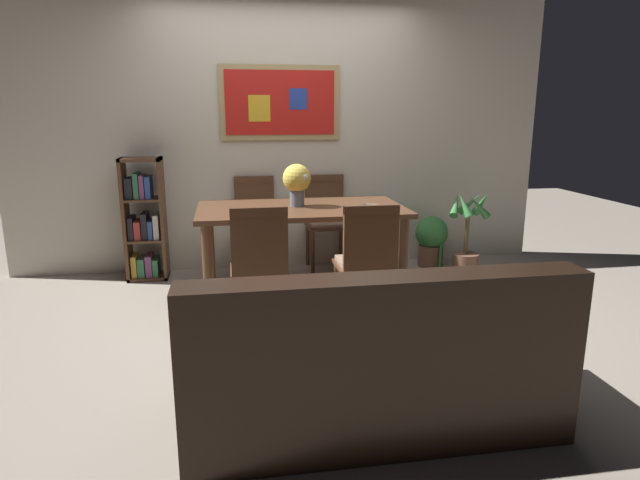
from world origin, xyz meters
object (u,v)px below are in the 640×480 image
Objects in this scene: leather_couch at (370,364)px; potted_palm at (467,240)px; dining_chair_near_left at (259,258)px; potted_ivy at (431,239)px; tv_remote at (372,206)px; flower_vase at (297,181)px; dining_chair_far_left at (255,216)px; dining_table at (301,217)px; dining_chair_far_right at (326,214)px; bookshelf at (144,223)px; dining_chair_near_right at (367,255)px.

potted_palm is (1.58, 2.35, 0.01)m from leather_couch.
dining_chair_near_left is 2.27m from potted_ivy.
potted_palm is at bearing 56.15° from leather_couch.
flower_vase is at bearing 166.96° from tv_remote.
dining_chair_far_left is at bearing 98.59° from leather_couch.
dining_table is 0.85m from dining_chair_far_right.
dining_table is 1.86× the size of dining_chair_near_left.
dining_chair_far_left is 5.62× the size of tv_remote.
dining_chair_near_right is at bearing -40.81° from bookshelf.
tv_remote is at bearing 72.31° from dining_chair_near_right.
dining_chair_near_left and dining_chair_far_right have the same top height.
bookshelf is (-1.43, 2.67, 0.21)m from leather_couch.
dining_chair_far_right is 0.51× the size of leather_couch.
dining_chair_near_left is 2.34m from potted_palm.
dining_chair_near_left is 0.81× the size of bookshelf.
dining_chair_near_left is at bearing -151.36° from potted_palm.
dining_chair_far_right is (0.35, 0.77, -0.13)m from dining_table.
dining_chair_near_right is 1.79m from potted_ivy.
dining_chair_near_right reaches higher than dining_table.
bookshelf reaches higher than dining_chair_near_left.
potted_ivy is at bearing -4.50° from dining_chair_far_left.
dining_table is at bearing -47.06° from flower_vase.
leather_couch reaches higher than dining_table.
leather_couch is 11.11× the size of tv_remote.
flower_vase is at bearing -157.37° from potted_ivy.
dining_chair_near_right is 0.76m from tv_remote.
dining_table is 2.09× the size of potted_palm.
dining_chair_far_left is (0.05, 1.52, 0.00)m from dining_chair_near_left.
potted_ivy is at bearing 41.98° from tv_remote.
tv_remote is (-0.82, -0.73, 0.49)m from potted_ivy.
dining_chair_far_right reaches higher than dining_table.
leather_couch is at bearing -105.05° from tv_remote.
leather_couch reaches higher than potted_palm.
bookshelf reaches higher than potted_palm.
potted_palm is (1.65, 0.36, -0.34)m from dining_table.
dining_chair_near_right reaches higher than tv_remote.
dining_table is 1.58m from potted_ivy.
flower_vase is (-0.38, 0.84, 0.43)m from dining_chair_near_right.
bookshelf is at bearing 153.56° from dining_table.
bookshelf is at bearing -176.93° from dining_chair_far_right.
tv_remote is (0.61, -0.14, -0.20)m from flower_vase.
leather_couch is at bearing -103.47° from dining_chair_near_right.
leather_couch is at bearing -87.14° from flower_vase.
dining_chair_far_right is at bearing 64.05° from dining_chair_near_left.
dining_chair_near_right is at bearing -107.69° from tv_remote.
dining_chair_near_right is at bearing -65.30° from flower_vase.
bookshelf reaches higher than flower_vase.
bookshelf reaches higher than dining_chair_far_left.
dining_chair_far_left reaches higher than tv_remote.
potted_palm is at bearing -45.96° from potted_ivy.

